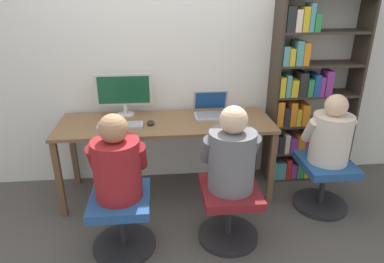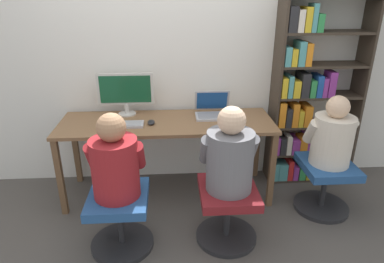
% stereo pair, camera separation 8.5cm
% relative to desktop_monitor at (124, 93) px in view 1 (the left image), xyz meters
% --- Properties ---
extents(ground_plane, '(14.00, 14.00, 0.00)m').
position_rel_desktop_monitor_xyz_m(ground_plane, '(0.38, -0.53, -0.97)').
color(ground_plane, '#4C4742').
extents(wall_back, '(10.00, 0.05, 2.60)m').
position_rel_desktop_monitor_xyz_m(wall_back, '(0.38, 0.17, 0.33)').
color(wall_back, silver).
rests_on(wall_back, ground_plane).
extents(desk, '(1.93, 0.64, 0.75)m').
position_rel_desktop_monitor_xyz_m(desk, '(0.38, -0.21, -0.30)').
color(desk, brown).
rests_on(desk, ground_plane).
extents(desktop_monitor, '(0.52, 0.17, 0.40)m').
position_rel_desktop_monitor_xyz_m(desktop_monitor, '(0.00, 0.00, 0.00)').
color(desktop_monitor, beige).
rests_on(desktop_monitor, desk).
extents(laptop, '(0.33, 0.29, 0.22)m').
position_rel_desktop_monitor_xyz_m(laptop, '(0.81, -0.09, -0.17)').
color(laptop, '#B7B7BC').
rests_on(laptop, desk).
extents(keyboard, '(0.39, 0.15, 0.03)m').
position_rel_desktop_monitor_xyz_m(keyboard, '(-0.02, -0.29, -0.21)').
color(keyboard, '#B2B2B7').
rests_on(keyboard, desk).
extents(computer_mouse_by_keyboard, '(0.06, 0.11, 0.03)m').
position_rel_desktop_monitor_xyz_m(computer_mouse_by_keyboard, '(0.24, -0.26, -0.20)').
color(computer_mouse_by_keyboard, black).
rests_on(computer_mouse_by_keyboard, desk).
extents(office_chair_left, '(0.49, 0.49, 0.47)m').
position_rel_desktop_monitor_xyz_m(office_chair_left, '(0.01, -0.94, -0.69)').
color(office_chair_left, '#262628').
rests_on(office_chair_left, ground_plane).
extents(office_chair_right, '(0.49, 0.49, 0.47)m').
position_rel_desktop_monitor_xyz_m(office_chair_right, '(0.84, -0.91, -0.69)').
color(office_chair_right, '#262628').
rests_on(office_chair_right, ground_plane).
extents(person_at_monitor, '(0.41, 0.34, 0.63)m').
position_rel_desktop_monitor_xyz_m(person_at_monitor, '(0.01, -0.94, -0.24)').
color(person_at_monitor, maroon).
rests_on(person_at_monitor, office_chair_left).
extents(person_at_laptop, '(0.43, 0.35, 0.65)m').
position_rel_desktop_monitor_xyz_m(person_at_laptop, '(0.84, -0.90, -0.23)').
color(person_at_laptop, slate).
rests_on(person_at_laptop, office_chair_right).
extents(bookshelf, '(0.85, 0.28, 1.81)m').
position_rel_desktop_monitor_xyz_m(bookshelf, '(1.73, -0.01, -0.11)').
color(bookshelf, '#382D23').
rests_on(bookshelf, ground_plane).
extents(office_chair_side, '(0.49, 0.49, 0.47)m').
position_rel_desktop_monitor_xyz_m(office_chair_side, '(1.77, -0.57, -0.69)').
color(office_chair_side, '#262628').
rests_on(office_chair_side, ground_plane).
extents(person_near_shelf, '(0.41, 0.33, 0.61)m').
position_rel_desktop_monitor_xyz_m(person_near_shelf, '(1.77, -0.56, -0.25)').
color(person_near_shelf, beige).
rests_on(person_near_shelf, office_chair_side).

